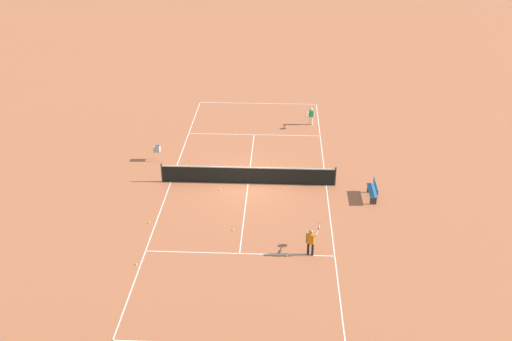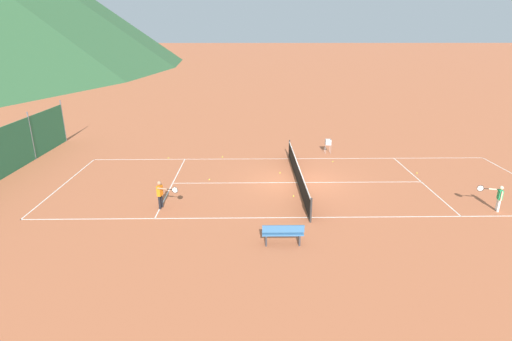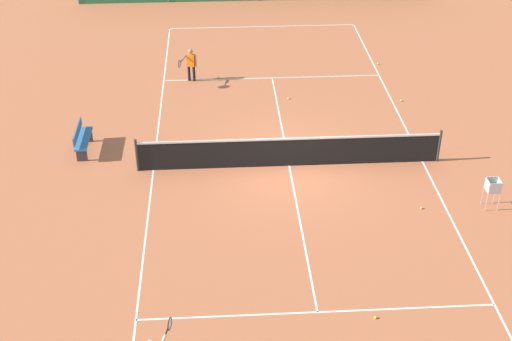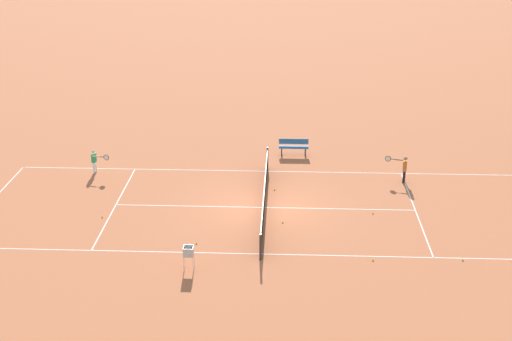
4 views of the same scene
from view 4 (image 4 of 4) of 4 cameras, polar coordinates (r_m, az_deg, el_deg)
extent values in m
plane|color=#B7603D|center=(30.44, 0.67, -2.98)|extent=(600.00, 600.00, 0.00)
cube|color=white|center=(34.19, 0.90, -0.06)|extent=(0.05, 23.85, 0.01)
cube|color=white|center=(26.78, 0.39, -6.69)|extent=(0.05, 23.85, 0.01)
cube|color=white|center=(30.93, 12.63, -3.12)|extent=(8.20, 0.05, 0.01)
cube|color=white|center=(31.27, -11.14, -2.70)|extent=(8.20, 0.05, 0.01)
cube|color=white|center=(30.44, 0.67, -2.97)|extent=(0.05, 12.80, 0.01)
cylinder|color=#2D2D2D|center=(34.41, 0.93, 1.04)|extent=(0.08, 0.08, 1.06)
cylinder|color=#2D2D2D|center=(26.13, 0.35, -6.16)|extent=(0.08, 0.08, 1.06)
cube|color=black|center=(30.25, 0.68, -2.20)|extent=(9.10, 0.02, 0.91)
cube|color=white|center=(30.05, 0.68, -1.37)|extent=(9.10, 0.04, 0.06)
cylinder|color=black|center=(33.46, 11.74, -0.51)|extent=(0.11, 0.11, 0.59)
cylinder|color=black|center=(33.64, 11.78, -0.39)|extent=(0.11, 0.11, 0.59)
cube|color=orange|center=(33.35, 11.83, 0.38)|extent=(0.32, 0.23, 0.46)
sphere|color=#A37556|center=(33.23, 11.87, 0.94)|extent=(0.18, 0.18, 0.18)
cylinder|color=#A37556|center=(33.18, 11.79, 0.27)|extent=(0.07, 0.07, 0.46)
cylinder|color=#A37556|center=(33.48, 11.50, 0.83)|extent=(0.19, 0.46, 0.07)
cylinder|color=black|center=(33.51, 10.93, 0.89)|extent=(0.08, 0.21, 0.03)
torus|color=black|center=(33.53, 10.52, 0.94)|extent=(0.10, 0.28, 0.28)
cylinder|color=silver|center=(33.53, 10.52, 0.94)|extent=(0.07, 0.24, 0.25)
cylinder|color=white|center=(34.87, -12.71, 0.30)|extent=(0.10, 0.10, 0.54)
cylinder|color=white|center=(34.73, -12.85, 0.20)|extent=(0.10, 0.10, 0.54)
cube|color=#239E5B|center=(34.62, -12.85, 0.99)|extent=(0.29, 0.21, 0.42)
sphere|color=beige|center=(34.51, -12.89, 1.48)|extent=(0.17, 0.17, 0.17)
cylinder|color=beige|center=(34.76, -12.72, 1.08)|extent=(0.06, 0.06, 0.42)
cylinder|color=beige|center=(34.33, -12.69, 1.12)|extent=(0.16, 0.42, 0.06)
cylinder|color=black|center=(34.19, -12.24, 1.07)|extent=(0.07, 0.19, 0.03)
torus|color=black|center=(34.09, -11.89, 1.03)|extent=(0.09, 0.28, 0.28)
cylinder|color=silver|center=(34.09, -11.89, 1.03)|extent=(0.06, 0.24, 0.25)
sphere|color=#CCE033|center=(30.25, 9.33, -3.39)|extent=(0.07, 0.07, 0.07)
sphere|color=#CCE033|center=(27.57, -4.79, -5.81)|extent=(0.07, 0.07, 0.07)
sphere|color=#CCE033|center=(30.22, -12.20, -3.64)|extent=(0.07, 0.07, 0.07)
sphere|color=#CCE033|center=(32.12, 1.50, -1.52)|extent=(0.07, 0.07, 0.07)
sphere|color=#CCE033|center=(32.77, 12.27, -1.55)|extent=(0.07, 0.07, 0.07)
sphere|color=#CCE033|center=(27.41, 16.20, -6.88)|extent=(0.07, 0.07, 0.07)
sphere|color=#CCE033|center=(26.68, 9.34, -7.07)|extent=(0.07, 0.07, 0.07)
sphere|color=#CCE033|center=(29.12, 2.15, -4.14)|extent=(0.07, 0.07, 0.07)
cylinder|color=#B7B7BC|center=(25.98, -5.71, -7.10)|extent=(0.02, 0.02, 0.55)
cylinder|color=#B7B7BC|center=(25.69, -5.82, -7.47)|extent=(0.02, 0.02, 0.55)
cylinder|color=#B7B7BC|center=(25.93, -4.96, -7.13)|extent=(0.02, 0.02, 0.55)
cylinder|color=#B7B7BC|center=(25.64, -5.06, -7.50)|extent=(0.02, 0.02, 0.55)
cube|color=#B7B7BC|center=(25.67, -5.41, -6.75)|extent=(0.34, 0.34, 0.02)
cube|color=#B7B7BC|center=(25.62, -5.80, -6.42)|extent=(0.34, 0.02, 0.34)
cube|color=#B7B7BC|center=(25.57, -5.04, -6.44)|extent=(0.34, 0.02, 0.34)
cube|color=#B7B7BC|center=(25.74, -5.37, -6.25)|extent=(0.02, 0.34, 0.34)
cube|color=#B7B7BC|center=(25.45, -5.47, -6.62)|extent=(0.02, 0.34, 0.34)
sphere|color=#CCE033|center=(25.68, -5.47, -6.64)|extent=(0.07, 0.07, 0.07)
sphere|color=#CCE033|center=(25.74, -5.56, -6.57)|extent=(0.07, 0.07, 0.07)
sphere|color=#CCE033|center=(25.62, -5.17, -6.71)|extent=(0.07, 0.07, 0.07)
sphere|color=#CCE033|center=(25.62, -5.26, -6.70)|extent=(0.07, 0.07, 0.07)
sphere|color=#CCE033|center=(25.65, -5.37, -6.67)|extent=(0.07, 0.07, 0.07)
sphere|color=#CCE033|center=(25.70, -5.30, -6.61)|extent=(0.07, 0.07, 0.07)
sphere|color=#CCE033|center=(25.53, -5.38, -6.68)|extent=(0.07, 0.07, 0.07)
sphere|color=#CCE033|center=(25.70, -5.32, -6.47)|extent=(0.07, 0.07, 0.07)
sphere|color=#CCE033|center=(25.72, -5.53, -6.45)|extent=(0.07, 0.07, 0.07)
sphere|color=#CCE033|center=(25.68, -5.49, -6.49)|extent=(0.07, 0.07, 0.07)
sphere|color=#CCE033|center=(25.54, -5.15, -6.66)|extent=(0.07, 0.07, 0.07)
sphere|color=#CCE033|center=(25.72, -5.33, -6.44)|extent=(0.07, 0.07, 0.07)
sphere|color=#CCE033|center=(25.53, -5.57, -6.54)|extent=(0.07, 0.07, 0.07)
cube|color=#336699|center=(36.08, 3.02, 1.87)|extent=(0.36, 1.50, 0.05)
cube|color=#336699|center=(36.14, 3.03, 2.35)|extent=(0.04, 1.50, 0.28)
cube|color=#333338|center=(36.16, 3.97, 1.53)|extent=(0.32, 0.06, 0.44)
cube|color=#333338|center=(36.15, 2.07, 1.56)|extent=(0.32, 0.06, 0.44)
camera|label=1|loc=(39.77, 48.11, 18.27)|focal=42.00mm
camera|label=2|loc=(47.03, 4.59, 15.18)|focal=28.00mm
camera|label=3|loc=(35.37, -31.75, 16.35)|focal=50.00mm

